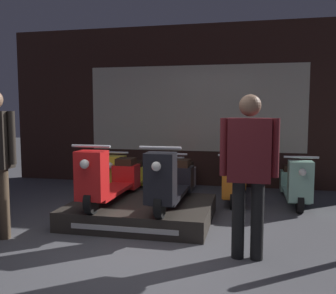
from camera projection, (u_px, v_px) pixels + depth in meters
name	position (u px, v px, depth m)	size (l,w,h in m)	color
ground_plane	(138.00, 258.00, 3.84)	(30.00, 30.00, 0.00)	#4C4C51
shop_wall_back	(195.00, 106.00, 7.49)	(7.85, 0.09, 3.20)	#331E19
display_platform	(141.00, 212.00, 5.14)	(1.91, 1.49, 0.25)	#2D2823
scooter_display_left	(110.00, 178.00, 5.15)	(0.49, 1.73, 0.85)	black
scooter_display_right	(171.00, 181.00, 4.96)	(0.49, 1.73, 0.85)	black
scooter_backrow_0	(126.00, 177.00, 6.74)	(0.49, 1.73, 0.85)	black
scooter_backrow_1	(179.00, 179.00, 6.53)	(0.49, 1.73, 0.85)	black
scooter_backrow_2	(235.00, 181.00, 6.33)	(0.49, 1.73, 0.85)	black
scooter_backrow_3	(295.00, 183.00, 6.12)	(0.49, 1.73, 0.85)	black
person_right_browsing	(249.00, 164.00, 3.74)	(0.58, 0.24, 1.67)	black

